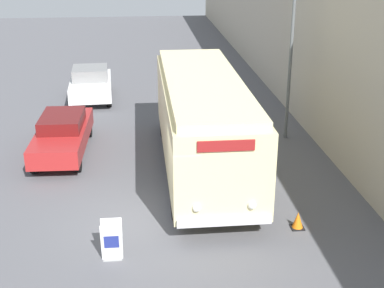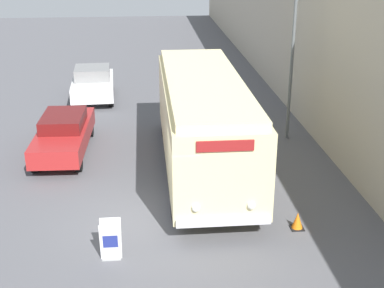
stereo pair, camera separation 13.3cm
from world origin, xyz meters
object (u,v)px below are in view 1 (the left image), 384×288
vintage_bus (203,119)px  sign_board (112,241)px  traffic_cone (298,220)px  parked_car_near (63,134)px  parked_car_mid (91,83)px  streetlamp (292,36)px

vintage_bus → sign_board: size_ratio=8.99×
sign_board → vintage_bus: bearing=61.1°
sign_board → traffic_cone: 5.13m
parked_car_near → parked_car_mid: bearing=87.5°
vintage_bus → streetlamp: streetlamp is taller
streetlamp → parked_car_near: 9.20m
streetlamp → vintage_bus: bearing=-143.6°
parked_car_mid → traffic_cone: size_ratio=8.42×
traffic_cone → parked_car_mid: bearing=116.7°
sign_board → streetlamp: size_ratio=0.17×
vintage_bus → traffic_cone: bearing=-63.1°
parked_car_mid → vintage_bus: bearing=-66.1°
sign_board → parked_car_mid: parked_car_mid is taller
parked_car_mid → traffic_cone: parked_car_mid is taller
streetlamp → parked_car_mid: size_ratio=1.51×
parked_car_near → vintage_bus: bearing=-19.9°
parked_car_near → traffic_cone: bearing=-39.3°
vintage_bus → parked_car_mid: (-4.40, 8.78, -1.03)m
sign_board → parked_car_mid: 14.08m
vintage_bus → parked_car_near: size_ratio=1.98×
traffic_cone → sign_board: bearing=-168.6°
sign_board → parked_car_mid: (-1.52, 13.99, 0.28)m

